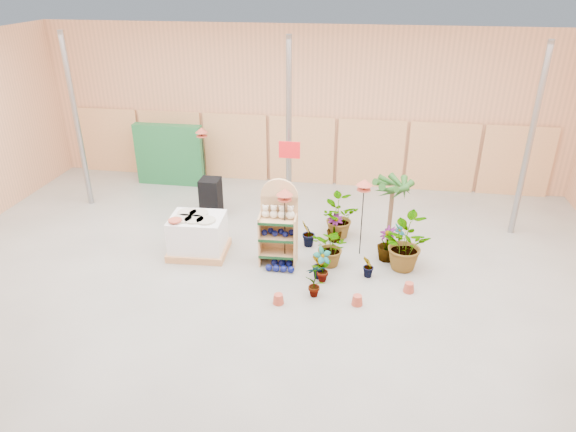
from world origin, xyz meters
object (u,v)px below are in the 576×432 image
(pallet_stack, at_px, (198,235))
(potted_plant_2, at_px, (332,247))
(display_shelf, at_px, (279,225))
(bird_table_front, at_px, (285,195))

(pallet_stack, height_order, potted_plant_2, pallet_stack)
(display_shelf, bearing_deg, bird_table_front, -50.27)
(display_shelf, height_order, pallet_stack, display_shelf)
(display_shelf, distance_m, pallet_stack, 1.89)
(pallet_stack, xyz_separation_m, bird_table_front, (2.00, -0.21, 1.22))
(bird_table_front, bearing_deg, pallet_stack, 174.12)
(potted_plant_2, bearing_deg, pallet_stack, 179.13)
(display_shelf, distance_m, potted_plant_2, 1.23)
(pallet_stack, relative_size, potted_plant_2, 1.50)
(bird_table_front, bearing_deg, potted_plant_2, 9.13)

